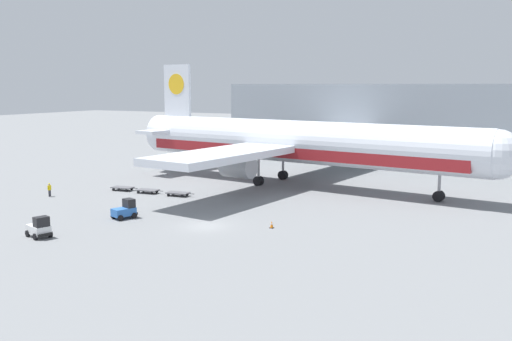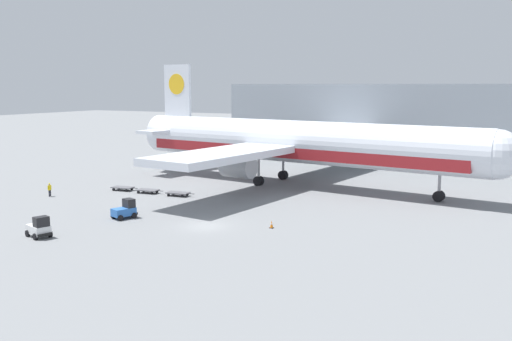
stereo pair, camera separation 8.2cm
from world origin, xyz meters
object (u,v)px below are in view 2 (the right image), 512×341
Objects in this scene: airplane_main at (292,143)px; traffic_cone_near at (272,224)px; baggage_tug_foreground at (39,228)px; baggage_dolly_lead at (123,188)px; baggage_dolly_second at (148,190)px; baggage_tug_mid at (125,210)px; baggage_dolly_third at (178,193)px; ground_crew_near at (50,189)px.

airplane_main reaches higher than traffic_cone_near.
baggage_tug_foreground is at bearing -143.56° from traffic_cone_near.
baggage_dolly_lead is 5.17× the size of traffic_cone_near.
airplane_main reaches higher than baggage_dolly_second.
baggage_dolly_lead is at bearing 161.00° from traffic_cone_near.
baggage_tug_foreground is 9.74m from baggage_tug_mid.
traffic_cone_near is (17.34, 12.80, -0.52)m from baggage_tug_foreground.
baggage_tug_mid is at bearing -168.09° from traffic_cone_near.
traffic_cone_near is at bearing -34.45° from baggage_dolly_third.
baggage_tug_foreground is (-9.11, -36.16, -4.96)m from airplane_main.
traffic_cone_near is at bearing 54.15° from baggage_tug_foreground.
airplane_main is 32.26m from ground_crew_near.
baggage_tug_mid is 0.73× the size of baggage_dolly_third.
baggage_dolly_second is at bearing -126.72° from airplane_main.
baggage_tug_mid reaches higher than ground_crew_near.
baggage_dolly_second is 4.58m from baggage_dolly_third.
baggage_tug_mid is 12.66m from baggage_dolly_third.
baggage_tug_foreground and baggage_tug_mid have the same top height.
baggage_tug_mid is at bearing 96.34° from baggage_tug_foreground.
ground_crew_near is 2.34× the size of traffic_cone_near.
airplane_main is at bearing -45.95° from ground_crew_near.
baggage_tug_foreground is 0.99× the size of baggage_tug_mid.
baggage_tug_mid is (1.92, 9.55, 0.00)m from baggage_tug_foreground.
baggage_tug_foreground is 21.56m from traffic_cone_near.
airplane_main is 17.76m from baggage_dolly_third.
baggage_tug_foreground is at bearing -96.85° from airplane_main.
baggage_tug_mid reaches higher than baggage_dolly_second.
baggage_dolly_lead and baggage_dolly_third have the same top height.
airplane_main is at bearing 31.90° from baggage_dolly_lead.
baggage_tug_mid is at bearing -105.69° from ground_crew_near.
baggage_dolly_third is at bearing 108.14° from baggage_tug_foreground.
airplane_main is 79.50× the size of traffic_cone_near.
airplane_main reaches higher than baggage_tug_mid.
baggage_dolly_second is (4.12, -0.01, 0.00)m from baggage_dolly_lead.
baggage_tug_mid is at bearing -97.83° from airplane_main.
baggage_dolly_second is 2.21× the size of ground_crew_near.
baggage_dolly_third is at bearing -5.34° from baggage_dolly_lead.
ground_crew_near is (-16.15, 4.86, 0.12)m from baggage_tug_mid.
baggage_dolly_second is at bearing 119.97° from baggage_tug_foreground.
traffic_cone_near is (26.21, -9.02, -0.03)m from baggage_dolly_lead.
baggage_dolly_lead is 1.00× the size of baggage_dolly_second.
baggage_dolly_third is at bearing 29.23° from baggage_tug_mid.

